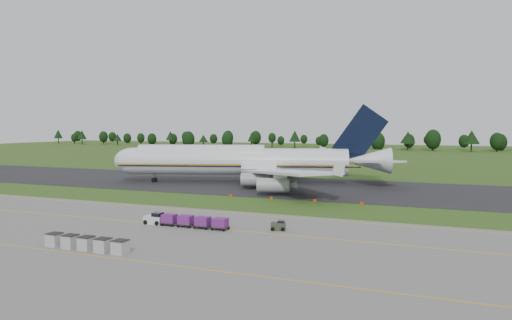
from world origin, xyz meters
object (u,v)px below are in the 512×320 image
at_px(aircraft, 243,161).
at_px(uld_row, 86,243).
at_px(utility_cart, 278,226).
at_px(edge_markers, 293,200).
at_px(baggage_train, 184,221).

relative_size(aircraft, uld_row, 6.22).
bearing_deg(aircraft, utility_cart, -61.25).
relative_size(utility_cart, edge_markers, 0.08).
xyz_separation_m(baggage_train, utility_cart, (13.26, 2.85, -0.33)).
distance_m(baggage_train, edge_markers, 29.89).
height_order(aircraft, uld_row, aircraft).
xyz_separation_m(aircraft, baggage_train, (14.00, -52.53, -4.70)).
distance_m(uld_row, edge_markers, 46.18).
bearing_deg(edge_markers, utility_cart, -76.03).
bearing_deg(utility_cart, baggage_train, -167.88).
distance_m(aircraft, baggage_train, 54.56).
height_order(aircraft, utility_cart, aircraft).
xyz_separation_m(baggage_train, uld_row, (-3.62, -15.89, -0.07)).
bearing_deg(uld_row, edge_markers, 77.05).
bearing_deg(baggage_train, uld_row, -102.85).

